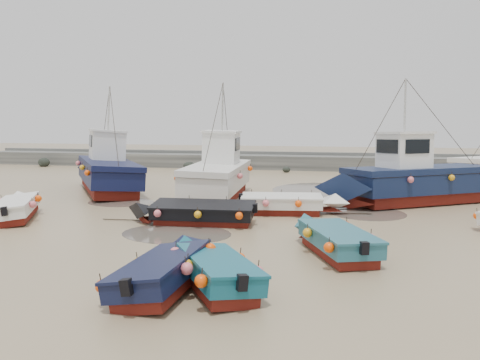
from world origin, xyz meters
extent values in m
plane|color=#9E8764|center=(0.00, 0.00, 0.00)|extent=(120.00, 120.00, 0.00)
cube|color=slate|center=(0.00, 22.00, 0.60)|extent=(60.00, 2.20, 1.20)
cube|color=slate|center=(0.00, 23.21, 1.32)|extent=(60.00, 0.60, 0.25)
ellipsoid|color=black|center=(5.10, 19.02, 0.29)|extent=(0.84, 0.86, 0.51)
ellipsoid|color=black|center=(7.80, 20.56, 0.34)|extent=(0.98, 1.07, 0.72)
ellipsoid|color=black|center=(-5.07, 20.46, 0.35)|extent=(0.99, 0.80, 0.58)
ellipsoid|color=black|center=(12.19, 19.77, 0.19)|extent=(0.54, 0.46, 0.30)
ellipsoid|color=black|center=(-23.51, 19.66, 0.23)|extent=(0.65, 0.64, 0.43)
ellipsoid|color=black|center=(9.69, 19.97, 0.21)|extent=(0.61, 0.47, 0.46)
ellipsoid|color=black|center=(-4.31, 20.27, 0.21)|extent=(0.61, 0.53, 0.32)
ellipsoid|color=black|center=(10.99, 20.60, 0.23)|extent=(0.67, 0.55, 0.43)
ellipsoid|color=black|center=(-9.17, 19.34, 0.38)|extent=(1.09, 0.88, 0.72)
ellipsoid|color=black|center=(-7.25, 19.65, 0.23)|extent=(0.65, 0.60, 0.37)
ellipsoid|color=black|center=(9.46, 19.39, 0.31)|extent=(0.88, 0.64, 0.62)
ellipsoid|color=black|center=(-0.92, 19.60, 0.22)|extent=(0.64, 0.62, 0.48)
ellipsoid|color=black|center=(-23.42, 19.80, 0.38)|extent=(1.10, 0.87, 0.86)
ellipsoid|color=black|center=(7.84, 20.42, 0.19)|extent=(0.55, 0.45, 0.29)
cylinder|color=#554D43|center=(-2.50, -2.29, 0.00)|extent=(4.16, 4.16, 0.01)
cylinder|color=#554D43|center=(4.69, 3.26, 0.00)|extent=(3.42, 3.42, 0.01)
cylinder|color=#554D43|center=(-7.60, 3.50, 0.00)|extent=(3.50, 3.50, 0.01)
cylinder|color=#554D43|center=(2.31, 10.06, 0.00)|extent=(5.94, 5.94, 0.01)
cube|color=maroon|center=(-10.06, -1.25, 0.15)|extent=(2.72, 3.73, 0.30)
cube|color=silver|center=(-10.06, -1.25, 0.53)|extent=(3.03, 4.06, 0.45)
pyramid|color=silver|center=(-11.11, 0.76, 0.98)|extent=(1.59, 1.29, 0.90)
cube|color=brown|center=(-10.06, -1.25, 0.69)|extent=(2.50, 3.39, 0.10)
cube|color=silver|center=(-10.06, -1.25, 0.78)|extent=(3.12, 4.17, 0.07)
cube|color=black|center=(-9.13, -3.04, 0.70)|extent=(0.28, 0.26, 0.35)
cylinder|color=black|center=(-11.54, 1.59, 0.03)|extent=(0.96, 1.79, 0.04)
sphere|color=#FF4C08|center=(-8.97, -1.55, 0.63)|extent=(0.30, 0.30, 0.30)
sphere|color=#FF4C08|center=(-9.68, -0.19, 0.63)|extent=(0.30, 0.30, 0.30)
sphere|color=#FF4C08|center=(-11.50, -0.28, 0.63)|extent=(0.30, 0.30, 0.30)
cube|color=maroon|center=(-0.71, -8.00, 0.15)|extent=(1.37, 3.14, 0.30)
cube|color=black|center=(-0.71, -8.00, 0.53)|extent=(1.60, 3.38, 0.45)
pyramid|color=black|center=(-0.64, -5.99, 0.98)|extent=(1.49, 0.77, 0.90)
cube|color=brown|center=(-0.71, -8.00, 0.69)|extent=(1.28, 2.84, 0.10)
cube|color=black|center=(-0.71, -8.00, 0.78)|extent=(1.66, 3.45, 0.07)
cube|color=black|center=(-0.78, -9.73, 0.70)|extent=(0.23, 0.19, 0.35)
cylinder|color=black|center=(-0.60, -5.13, 0.03)|extent=(0.12, 2.00, 0.04)
sphere|color=#FF4C08|center=(-1.62, -9.29, 0.63)|extent=(0.30, 0.30, 0.30)
sphere|color=#FF4C08|center=(0.12, -8.47, 0.63)|extent=(0.30, 0.30, 0.30)
sphere|color=#FF4C08|center=(-1.55, -7.53, 0.63)|extent=(0.30, 0.30, 0.30)
sphere|color=#FF4C08|center=(0.19, -6.71, 0.63)|extent=(0.30, 0.30, 0.30)
cube|color=maroon|center=(0.50, -7.70, 0.15)|extent=(2.50, 2.95, 0.30)
cube|color=#115264|center=(0.50, -7.70, 0.53)|extent=(2.78, 3.23, 0.45)
pyramid|color=#115264|center=(-0.52, -6.17, 0.98)|extent=(1.53, 1.35, 0.90)
cube|color=brown|center=(0.50, -7.70, 0.69)|extent=(2.29, 2.69, 0.10)
cube|color=#115264|center=(0.50, -7.70, 0.78)|extent=(2.87, 3.32, 0.07)
cube|color=black|center=(1.36, -8.99, 0.70)|extent=(0.28, 0.27, 0.35)
cylinder|color=black|center=(-0.97, -5.48, 0.03)|extent=(1.14, 1.69, 0.04)
sphere|color=#FF4C08|center=(0.49, -9.13, 0.63)|extent=(0.30, 0.30, 0.30)
sphere|color=#FF4C08|center=(1.49, -7.75, 0.63)|extent=(0.30, 0.30, 0.30)
sphere|color=#FF4C08|center=(-0.17, -8.14, 0.63)|extent=(0.30, 0.30, 0.30)
sphere|color=#FF4C08|center=(0.84, -6.76, 0.63)|extent=(0.30, 0.30, 0.30)
sphere|color=#FF4C08|center=(-0.82, -7.16, 0.63)|extent=(0.30, 0.30, 0.30)
sphere|color=#FF4C08|center=(8.69, 0.75, 0.63)|extent=(0.30, 0.30, 0.30)
cube|color=maroon|center=(-2.01, -0.41, 0.15)|extent=(3.89, 1.62, 0.30)
cube|color=black|center=(-2.01, -0.41, 0.53)|extent=(4.18, 1.88, 0.45)
pyramid|color=black|center=(-4.39, -0.57, 0.98)|extent=(0.82, 1.66, 0.90)
cube|color=brown|center=(-2.01, -0.41, 0.69)|extent=(3.51, 1.52, 0.10)
cube|color=black|center=(-2.01, -0.41, 0.78)|extent=(4.28, 1.95, 0.07)
cube|color=black|center=(0.12, -0.27, 0.70)|extent=(0.19, 0.23, 0.35)
cylinder|color=black|center=(-5.35, -0.64, 0.03)|extent=(2.00, 0.17, 0.04)
sphere|color=#FF4C08|center=(-0.32, -1.23, 0.63)|extent=(0.30, 0.30, 0.30)
sphere|color=#FF4C08|center=(-1.26, 0.57, 0.63)|extent=(0.30, 0.30, 0.30)
sphere|color=#FF4C08|center=(-1.94, -1.33, 0.63)|extent=(0.30, 0.30, 0.30)
sphere|color=#FF4C08|center=(-2.88, 0.46, 0.63)|extent=(0.30, 0.30, 0.30)
sphere|color=#FF4C08|center=(-3.56, -1.44, 0.63)|extent=(0.30, 0.30, 0.30)
cube|color=maroon|center=(0.86, 2.35, 0.15)|extent=(3.46, 1.83, 0.30)
cube|color=silver|center=(0.86, 2.35, 0.53)|extent=(3.73, 2.11, 0.45)
pyramid|color=silver|center=(2.96, 2.64, 0.98)|extent=(0.93, 1.71, 0.90)
cube|color=brown|center=(0.86, 2.35, 0.69)|extent=(3.13, 1.70, 0.10)
cube|color=silver|center=(0.86, 2.35, 0.78)|extent=(3.82, 2.18, 0.07)
cube|color=black|center=(-0.97, 2.09, 0.70)|extent=(0.21, 0.24, 0.35)
cylinder|color=black|center=(3.84, 2.77, 0.03)|extent=(1.99, 0.32, 0.04)
sphere|color=#FF4C08|center=(-0.67, 3.08, 0.63)|extent=(0.30, 0.30, 0.30)
sphere|color=#FF4C08|center=(0.29, 1.33, 0.63)|extent=(0.30, 0.30, 0.30)
sphere|color=#FF4C08|center=(0.73, 3.27, 0.63)|extent=(0.30, 0.30, 0.30)
sphere|color=#FF4C08|center=(1.69, 1.52, 0.63)|extent=(0.30, 0.30, 0.30)
sphere|color=#FF4C08|center=(2.12, 3.47, 0.63)|extent=(0.30, 0.30, 0.30)
cube|color=maroon|center=(3.41, -3.97, 0.15)|extent=(2.39, 3.35, 0.30)
cube|color=#225A68|center=(3.41, -3.97, 0.53)|extent=(2.68, 3.65, 0.45)
pyramid|color=#225A68|center=(2.60, -2.12, 0.98)|extent=(1.63, 1.24, 0.90)
cube|color=brown|center=(3.41, -3.97, 0.69)|extent=(2.20, 3.04, 0.10)
cube|color=#225A68|center=(3.41, -3.97, 0.78)|extent=(2.77, 3.74, 0.07)
cube|color=black|center=(4.11, -5.57, 0.70)|extent=(0.27, 0.25, 0.35)
cylinder|color=black|center=(2.25, -1.33, 0.03)|extent=(0.84, 1.85, 0.04)
sphere|color=#FF4C08|center=(3.16, -5.53, 0.63)|extent=(0.30, 0.30, 0.30)
sphere|color=#FF4C08|center=(4.37, -4.04, 0.63)|extent=(0.30, 0.30, 0.30)
sphere|color=#FF4C08|center=(2.45, -3.91, 0.63)|extent=(0.30, 0.30, 0.30)
sphere|color=#FF4C08|center=(3.66, -2.42, 0.63)|extent=(0.30, 0.30, 0.30)
cube|color=maroon|center=(-9.99, 6.59, 0.28)|extent=(6.09, 7.25, 0.55)
cube|color=#0E1335|center=(-9.99, 6.59, 1.02)|extent=(6.73, 7.92, 0.95)
pyramid|color=#0E1335|center=(-12.56, 10.21, 1.72)|extent=(3.06, 2.75, 1.40)
cube|color=brown|center=(-9.99, 6.59, 1.54)|extent=(6.54, 7.71, 0.08)
cube|color=#0E1335|center=(-9.99, 6.59, 1.68)|extent=(6.88, 8.09, 0.30)
cube|color=white|center=(-10.60, 7.46, 2.65)|extent=(2.72, 2.74, 1.70)
cube|color=white|center=(-10.60, 7.46, 3.56)|extent=(2.94, 2.96, 0.12)
cube|color=black|center=(-11.19, 8.29, 2.91)|extent=(1.36, 0.99, 0.68)
cylinder|color=#B7B7B2|center=(-10.60, 7.46, 4.92)|extent=(0.10, 0.10, 2.60)
cylinder|color=black|center=(-13.24, 11.17, 0.03)|extent=(1.78, 2.47, 0.05)
sphere|color=#DF656D|center=(-9.42, 3.21, 1.38)|extent=(0.30, 0.30, 0.30)
sphere|color=#DF656D|center=(-7.88, 6.20, 1.38)|extent=(0.30, 0.30, 0.30)
sphere|color=#DF656D|center=(-11.20, 5.73, 1.38)|extent=(0.30, 0.30, 0.30)
sphere|color=#DF656D|center=(-9.67, 8.72, 1.38)|extent=(0.30, 0.30, 0.30)
sphere|color=#DF656D|center=(-12.99, 8.25, 1.38)|extent=(0.30, 0.30, 0.30)
cube|color=maroon|center=(-3.08, 5.69, 0.28)|extent=(2.54, 6.96, 0.55)
cube|color=silver|center=(-3.08, 5.69, 1.02)|extent=(2.94, 7.48, 0.95)
pyramid|color=silver|center=(-3.32, 9.90, 1.72)|extent=(2.59, 1.57, 1.40)
cube|color=brown|center=(-3.08, 5.69, 1.54)|extent=(2.83, 7.31, 0.08)
cube|color=silver|center=(-3.08, 5.69, 1.68)|extent=(3.00, 7.65, 0.30)
cube|color=white|center=(-3.13, 6.69, 2.65)|extent=(1.87, 2.10, 1.70)
cube|color=white|center=(-3.13, 6.69, 3.56)|extent=(2.02, 2.27, 0.12)
cube|color=black|center=(-3.19, 7.71, 2.91)|extent=(1.50, 0.14, 0.68)
cylinder|color=#B7B7B2|center=(-3.13, 6.69, 4.92)|extent=(0.10, 0.10, 2.60)
cylinder|color=black|center=(-3.39, 11.05, 0.03)|extent=(0.23, 3.00, 0.05)
sphere|color=#DF656D|center=(-4.28, 2.69, 1.38)|extent=(0.30, 0.30, 0.30)
sphere|color=#DF656D|center=(-1.64, 4.80, 1.38)|extent=(0.30, 0.30, 0.30)
sphere|color=#DF656D|center=(-4.51, 6.58, 1.38)|extent=(0.30, 0.30, 0.30)
sphere|color=#DF656D|center=(-1.87, 8.69, 1.38)|extent=(0.30, 0.30, 0.30)
cube|color=maroon|center=(7.41, 6.57, 0.28)|extent=(7.25, 5.72, 0.55)
cube|color=#101B39|center=(7.41, 6.57, 1.02)|extent=(7.90, 6.34, 0.95)
pyramid|color=#101B39|center=(3.72, 4.28, 1.72)|extent=(2.66, 3.09, 1.40)
cube|color=brown|center=(7.41, 6.57, 1.54)|extent=(7.70, 6.16, 0.08)
cube|color=#101B39|center=(7.41, 6.57, 1.68)|extent=(8.08, 6.48, 0.30)
cube|color=white|center=(6.53, 6.03, 2.65)|extent=(2.71, 2.69, 1.70)
cube|color=white|center=(6.53, 6.03, 3.56)|extent=(2.93, 2.91, 0.12)
cube|color=black|center=(5.67, 5.49, 2.91)|extent=(0.91, 1.42, 0.68)
cylinder|color=#B7B7B2|center=(6.53, 6.03, 4.92)|extent=(0.10, 0.10, 2.60)
cylinder|color=black|center=(2.73, 3.67, 0.03)|extent=(2.58, 1.62, 0.05)
sphere|color=#DF656D|center=(8.16, 8.80, 1.38)|extent=(0.30, 0.30, 0.30)
sphere|color=#DF656D|center=(8.71, 5.62, 1.38)|extent=(0.30, 0.30, 0.30)
sphere|color=#DF656D|center=(6.11, 7.53, 1.38)|extent=(0.30, 0.30, 0.30)
sphere|color=#DF656D|center=(6.66, 4.35, 1.38)|extent=(0.30, 0.30, 0.30)
sphere|color=#DF656D|center=(4.06, 6.25, 1.38)|extent=(0.30, 0.30, 0.30)
sphere|color=#DF656D|center=(10.79, 14.59, 1.38)|extent=(0.30, 0.30, 0.30)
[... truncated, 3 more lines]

